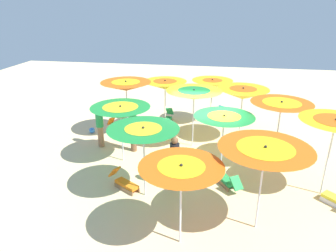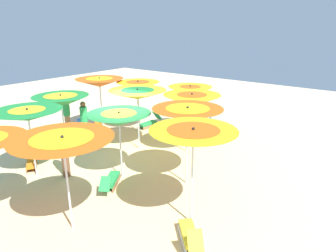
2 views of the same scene
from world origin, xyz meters
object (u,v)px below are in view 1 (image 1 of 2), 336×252
object	(u,v)px
beach_umbrella_8	(212,84)
beach_umbrella_9	(243,94)
beach_umbrella_4	(165,85)
lounger_5	(216,115)
beach_umbrella_0	(126,86)
beachgoer_2	(100,124)
beach_umbrella_6	(224,122)
lounger_2	(226,180)
lounger_4	(118,128)
beach_umbrella_2	(143,134)
beach_ball	(92,130)
beach_umbrella_1	(121,112)
lounger_1	(125,183)
beach_umbrella_7	(265,154)
lounger_0	(167,119)
beachgoer_1	(175,162)
beach_umbrella_5	(194,95)
beach_umbrella_3	(181,173)
beachgoer_0	(133,129)
beach_umbrella_11	(335,126)

from	to	relation	value
beach_umbrella_8	beach_umbrella_9	world-z (taller)	beach_umbrella_9
beach_umbrella_4	lounger_5	world-z (taller)	beach_umbrella_4
beach_umbrella_0	beachgoer_2	world-z (taller)	beach_umbrella_0
beach_umbrella_6	lounger_2	xyz separation A→B (m)	(0.19, -0.67, -1.77)
beach_umbrella_6	lounger_4	distance (m)	5.81
beach_umbrella_2	beach_ball	bearing A→B (deg)	128.99
beach_umbrella_0	beach_umbrella_1	size ratio (longest dim) A/B	1.14
beach_umbrella_4	lounger_1	world-z (taller)	beach_umbrella_4
beach_umbrella_6	lounger_5	size ratio (longest dim) A/B	1.75
beach_umbrella_7	beach_umbrella_2	bearing A→B (deg)	163.57
lounger_0	lounger_1	world-z (taller)	lounger_0
beach_umbrella_0	lounger_1	distance (m)	4.80
beach_umbrella_0	beachgoer_2	size ratio (longest dim) A/B	1.32
beach_umbrella_1	beach_umbrella_2	distance (m)	2.47
beachgoer_1	beach_umbrella_1	bearing A→B (deg)	36.68
beach_umbrella_5	lounger_2	world-z (taller)	beach_umbrella_5
beach_umbrella_1	beach_umbrella_4	world-z (taller)	beach_umbrella_4
lounger_1	beachgoer_2	bearing A→B (deg)	155.13
beachgoer_2	beach_umbrella_2	bearing A→B (deg)	-108.87
lounger_2	beach_ball	bearing A→B (deg)	28.22
beach_umbrella_7	lounger_2	world-z (taller)	beach_umbrella_7
beach_umbrella_8	lounger_1	bearing A→B (deg)	-111.80
beach_umbrella_9	beachgoer_2	xyz separation A→B (m)	(-5.64, -1.51, -1.10)
beach_umbrella_6	beach_umbrella_8	bearing A→B (deg)	96.49
beach_umbrella_7	lounger_5	world-z (taller)	beach_umbrella_7
beach_umbrella_2	beach_umbrella_7	distance (m)	3.39
lounger_1	beach_umbrella_5	bearing A→B (deg)	94.02
lounger_0	beach_umbrella_3	bearing A→B (deg)	16.03
beach_umbrella_2	beachgoer_0	world-z (taller)	beach_umbrella_2
beach_umbrella_5	beach_umbrella_6	world-z (taller)	beach_umbrella_5
lounger_4	beachgoer_0	size ratio (longest dim) A/B	0.67
beachgoer_2	beach_ball	bearing A→B (deg)	67.17
beach_umbrella_6	lounger_2	bearing A→B (deg)	-73.89
beach_umbrella_0	beach_umbrella_11	world-z (taller)	beach_umbrella_11
beach_umbrella_4	lounger_2	distance (m)	5.52
beach_umbrella_9	lounger_0	bearing A→B (deg)	155.85
beach_umbrella_9	beachgoer_0	world-z (taller)	beach_umbrella_9
lounger_2	beachgoer_0	size ratio (longest dim) A/B	0.74
beachgoer_2	lounger_5	bearing A→B (deg)	-17.40
beach_umbrella_3	beach_umbrella_1	bearing A→B (deg)	124.41
lounger_1	beachgoer_0	size ratio (longest dim) A/B	0.66
beach_umbrella_4	lounger_2	world-z (taller)	beach_umbrella_4
beach_umbrella_7	lounger_2	xyz separation A→B (m)	(-0.77, 1.96, -1.99)
lounger_0	beachgoer_1	bearing A→B (deg)	16.12
beachgoer_1	beach_umbrella_0	bearing A→B (deg)	15.73
beach_umbrella_5	beachgoer_0	distance (m)	2.75
beachgoer_0	beachgoer_1	world-z (taller)	beachgoer_1
beach_umbrella_3	beach_umbrella_11	size ratio (longest dim) A/B	0.88
lounger_4	beachgoer_1	distance (m)	5.22
beach_umbrella_8	lounger_0	xyz separation A→B (m)	(-2.10, -0.34, -1.77)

